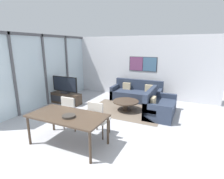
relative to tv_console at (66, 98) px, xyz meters
The scene contains 13 objects.
ground_plane 3.92m from the tv_console, 52.53° to the right, with size 24.00×24.00×0.00m, color #B2B2B7.
wall_back 3.53m from the tv_console, 44.15° to the left, with size 7.05×0.09×2.80m.
window_wall_left 1.51m from the tv_console, 148.28° to the right, with size 0.07×5.43×2.80m.
area_rug 2.60m from the tv_console, ahead, with size 2.71×1.85×0.01m.
tv_console is the anchor object (origin of this frame).
television 0.57m from the tv_console, 90.00° to the left, with size 1.20×0.20×0.70m.
sofa_main 3.08m from the tv_console, 33.24° to the left, with size 2.16×0.91×0.88m.
sofa_side 3.77m from the tv_console, ahead, with size 0.91×1.61×0.88m.
coffee_table 2.59m from the tv_console, ahead, with size 0.97×0.97×0.37m.
dining_table 3.30m from the tv_console, 49.49° to the right, with size 1.86×0.94×0.77m.
dining_chair_left 2.45m from the tv_console, 46.87° to the right, with size 0.46×0.46×0.98m.
dining_chair_centre 3.18m from the tv_console, 35.39° to the right, with size 0.46×0.46×0.98m.
fruit_bowl 3.46m from the tv_console, 49.06° to the right, with size 0.31×0.31×0.05m.
Camera 1 is at (2.32, -2.44, 2.38)m, focal length 28.00 mm.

